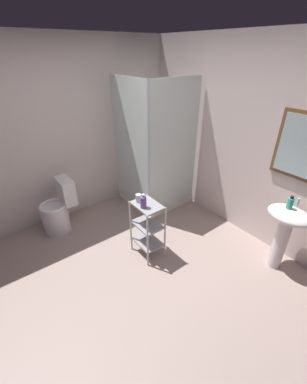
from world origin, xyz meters
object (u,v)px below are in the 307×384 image
object	(u,v)px
toilet	(58,210)
hand_soap_bottle	(290,203)
rinse_cup	(138,198)
conditioner_bottle_purple	(143,202)
shower_stall	(154,178)
pedestal_sink	(285,227)
storage_cart	(147,225)

from	to	relation	value
toilet	hand_soap_bottle	distance (m)	2.95
toilet	rinse_cup	xyz separation A→B (m)	(1.07, 0.67, 0.47)
rinse_cup	conditioner_bottle_purple	bearing A→B (deg)	-10.25
toilet	shower_stall	bearing A→B (deg)	80.02
pedestal_sink	conditioner_bottle_purple	xyz separation A→B (m)	(-1.09, -1.16, 0.24)
shower_stall	hand_soap_bottle	bearing A→B (deg)	8.92
hand_soap_bottle	conditioner_bottle_purple	xyz separation A→B (m)	(-1.05, -1.17, -0.06)
pedestal_sink	rinse_cup	bearing A→B (deg)	-137.02
pedestal_sink	toilet	size ratio (longest dim) A/B	1.07
shower_stall	conditioner_bottle_purple	world-z (taller)	shower_stall
toilet	rinse_cup	distance (m)	1.34
rinse_cup	shower_stall	bearing A→B (deg)	133.75
toilet	conditioner_bottle_purple	xyz separation A→B (m)	(1.20, 0.64, 0.50)
shower_stall	toilet	distance (m)	1.53
storage_cart	conditioner_bottle_purple	distance (m)	0.38
conditioner_bottle_purple	rinse_cup	bearing A→B (deg)	169.75
storage_cart	hand_soap_bottle	bearing A→B (deg)	45.79
storage_cart	rinse_cup	distance (m)	0.37
hand_soap_bottle	rinse_cup	size ratio (longest dim) A/B	1.55
toilet	hand_soap_bottle	bearing A→B (deg)	38.85
hand_soap_bottle	conditioner_bottle_purple	world-z (taller)	hand_soap_bottle
hand_soap_bottle	conditioner_bottle_purple	bearing A→B (deg)	-131.96
hand_soap_bottle	conditioner_bottle_purple	size ratio (longest dim) A/B	0.89
pedestal_sink	toilet	xyz separation A→B (m)	(-2.29, -1.80, -0.26)
hand_soap_bottle	toilet	bearing A→B (deg)	-141.15
conditioner_bottle_purple	rinse_cup	xyz separation A→B (m)	(-0.13, 0.02, -0.03)
pedestal_sink	conditioner_bottle_purple	bearing A→B (deg)	-133.12
storage_cart	rinse_cup	world-z (taller)	rinse_cup
shower_stall	storage_cart	size ratio (longest dim) A/B	2.70
pedestal_sink	rinse_cup	xyz separation A→B (m)	(-1.22, -1.14, 0.21)
toilet	rinse_cup	size ratio (longest dim) A/B	7.81
conditioner_bottle_purple	pedestal_sink	bearing A→B (deg)	46.88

